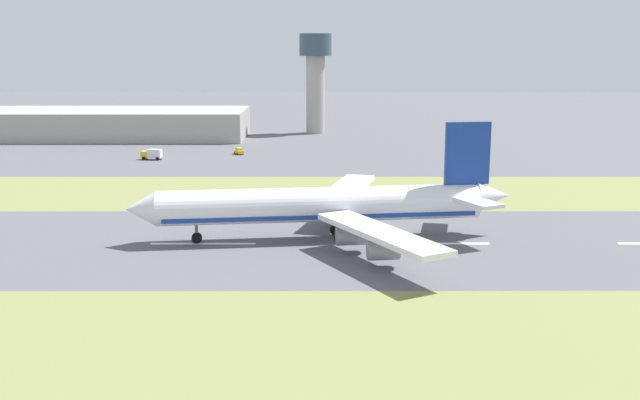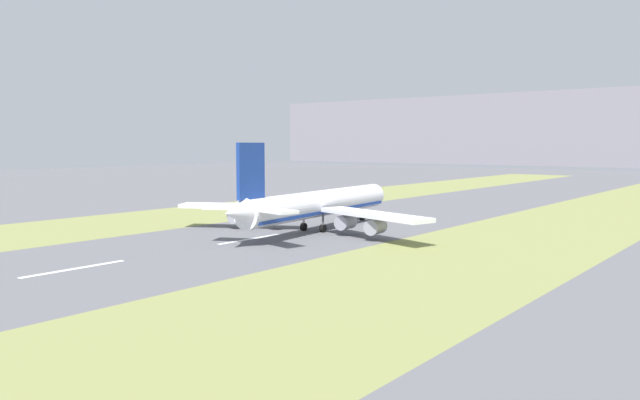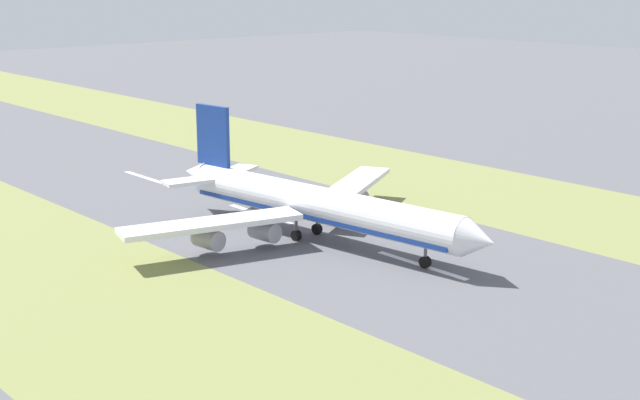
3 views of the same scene
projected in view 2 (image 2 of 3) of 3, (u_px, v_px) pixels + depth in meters
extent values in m
plane|color=#56565B|center=(299.00, 231.00, 143.61)|extent=(800.00, 800.00, 0.00)
cube|color=olive|center=(174.00, 217.00, 171.26)|extent=(40.00, 600.00, 0.01)
cube|color=olive|center=(484.00, 251.00, 115.97)|extent=(40.00, 600.00, 0.01)
cube|color=silver|center=(74.00, 269.00, 99.71)|extent=(1.20, 18.00, 0.01)
cube|color=silver|center=(250.00, 239.00, 131.08)|extent=(1.20, 18.00, 0.01)
cube|color=silver|center=(358.00, 221.00, 162.44)|extent=(1.20, 18.00, 0.01)
cylinder|color=white|center=(320.00, 203.00, 144.38)|extent=(12.60, 56.32, 6.00)
cone|color=white|center=(378.00, 194.00, 170.34)|extent=(6.43, 5.66, 5.88)
cone|color=white|center=(235.00, 212.00, 117.91)|extent=(5.78, 6.56, 5.10)
cube|color=navy|center=(320.00, 211.00, 144.52)|extent=(12.03, 54.06, 0.70)
cube|color=white|center=(241.00, 206.00, 147.36)|extent=(28.30, 19.23, 0.90)
cube|color=white|center=(374.00, 215.00, 129.26)|extent=(29.56, 13.39, 0.90)
cylinder|color=#93939E|center=(278.00, 217.00, 145.92)|extent=(3.75, 5.15, 3.20)
cylinder|color=#93939E|center=(239.00, 216.00, 147.60)|extent=(3.75, 5.15, 3.20)
cylinder|color=#93939E|center=(346.00, 222.00, 136.62)|extent=(3.75, 5.15, 3.20)
cylinder|color=#93939E|center=(375.00, 227.00, 128.98)|extent=(3.75, 5.15, 3.20)
cube|color=navy|center=(251.00, 171.00, 121.48)|extent=(1.74, 8.04, 11.00)
cube|color=white|center=(229.00, 208.00, 125.00)|extent=(10.92, 8.19, 0.60)
cube|color=white|center=(274.00, 211.00, 119.31)|extent=(10.66, 6.26, 0.60)
cylinder|color=#59595E|center=(362.00, 211.00, 162.82)|extent=(0.50, 0.50, 3.20)
cylinder|color=black|center=(362.00, 217.00, 162.97)|extent=(1.11, 1.89, 1.80)
cylinder|color=#59595E|center=(304.00, 220.00, 143.50)|extent=(0.50, 0.50, 3.20)
cylinder|color=black|center=(304.00, 227.00, 143.64)|extent=(1.11, 1.89, 1.80)
cylinder|color=#59595E|center=(323.00, 221.00, 140.81)|extent=(0.50, 0.50, 3.20)
cylinder|color=black|center=(323.00, 228.00, 140.95)|extent=(1.11, 1.89, 1.80)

